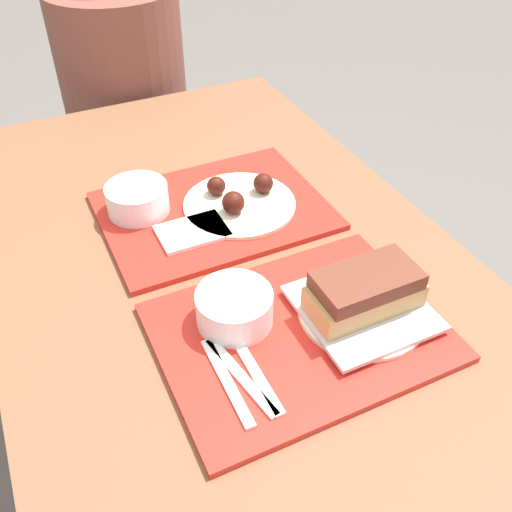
{
  "coord_description": "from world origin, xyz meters",
  "views": [
    {
      "loc": [
        -0.3,
        -0.72,
        1.44
      ],
      "look_at": [
        0.03,
        -0.04,
        0.8
      ],
      "focal_mm": 40.0,
      "sensor_mm": 36.0,
      "label": 1
    }
  ],
  "objects": [
    {
      "name": "napkin_far",
      "position": [
        -0.03,
        0.11,
        0.77
      ],
      "size": [
        0.13,
        0.09,
        0.01
      ],
      "color": "white",
      "rests_on": "tray_far"
    },
    {
      "name": "ground_plane",
      "position": [
        0.0,
        0.0,
        0.0
      ],
      "size": [
        12.0,
        12.0,
        0.0
      ],
      "primitive_type": "plane",
      "color": "#605B56"
    },
    {
      "name": "picnic_bench_far",
      "position": [
        0.0,
        0.96,
        0.4
      ],
      "size": [
        0.8,
        0.28,
        0.48
      ],
      "color": "brown",
      "rests_on": "ground_plane"
    },
    {
      "name": "picnic_table",
      "position": [
        0.0,
        0.0,
        0.65
      ],
      "size": [
        0.84,
        1.48,
        0.76
      ],
      "color": "brown",
      "rests_on": "ground_plane"
    },
    {
      "name": "plastic_fork_near",
      "position": [
        -0.09,
        -0.24,
        0.77
      ],
      "size": [
        0.05,
        0.17,
        0.0
      ],
      "color": "white",
      "rests_on": "tray_near"
    },
    {
      "name": "plastic_spoon_near",
      "position": [
        -0.11,
        -0.24,
        0.77
      ],
      "size": [
        0.02,
        0.17,
        0.0
      ],
      "color": "white",
      "rests_on": "tray_near"
    },
    {
      "name": "person_seated_across",
      "position": [
        0.06,
        0.96,
        0.76
      ],
      "size": [
        0.38,
        0.38,
        0.7
      ],
      "color": "brown",
      "rests_on": "picnic_bench_far"
    },
    {
      "name": "bowl_coleslaw_far",
      "position": [
        -0.11,
        0.22,
        0.8
      ],
      "size": [
        0.12,
        0.12,
        0.06
      ],
      "color": "silver",
      "rests_on": "tray_far"
    },
    {
      "name": "wings_plate_far",
      "position": [
        0.08,
        0.15,
        0.78
      ],
      "size": [
        0.23,
        0.23,
        0.05
      ],
      "color": "beige",
      "rests_on": "tray_far"
    },
    {
      "name": "bowl_coleslaw_near",
      "position": [
        -0.05,
        -0.14,
        0.8
      ],
      "size": [
        0.12,
        0.12,
        0.06
      ],
      "color": "silver",
      "rests_on": "tray_near"
    },
    {
      "name": "plastic_knife_near",
      "position": [
        -0.07,
        -0.24,
        0.77
      ],
      "size": [
        0.02,
        0.17,
        0.0
      ],
      "color": "white",
      "rests_on": "tray_near"
    },
    {
      "name": "tray_far",
      "position": [
        0.03,
        0.17,
        0.76
      ],
      "size": [
        0.44,
        0.33,
        0.01
      ],
      "color": "red",
      "rests_on": "picnic_table"
    },
    {
      "name": "brisket_sandwich_plate",
      "position": [
        0.14,
        -0.21,
        0.8
      ],
      "size": [
        0.21,
        0.21,
        0.09
      ],
      "color": "beige",
      "rests_on": "tray_near"
    },
    {
      "name": "tray_near",
      "position": [
        0.03,
        -0.2,
        0.76
      ],
      "size": [
        0.44,
        0.33,
        0.01
      ],
      "color": "red",
      "rests_on": "picnic_table"
    }
  ]
}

